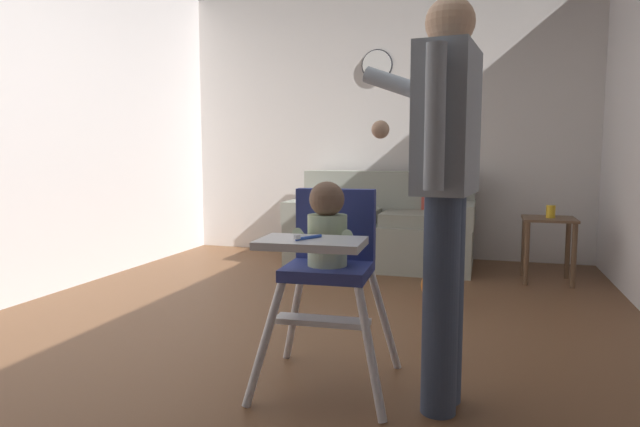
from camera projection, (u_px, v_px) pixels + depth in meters
ground at (276, 360)px, 2.88m from camera, size 5.64×7.44×0.10m
wall_far at (382, 123)px, 5.54m from camera, size 4.84×0.06×2.68m
wall_left at (0, 106)px, 3.61m from camera, size 0.06×6.44×2.68m
couch at (383, 229)px, 5.12m from camera, size 1.66×0.86×0.86m
high_chair at (328, 248)px, 2.38m from camera, size 0.64×0.75×0.92m
adult_standing at (445, 182)px, 2.15m from camera, size 0.51×0.54×1.62m
toy_ball at (437, 286)px, 3.83m from camera, size 0.22×0.22×0.22m
side_table at (548, 235)px, 4.40m from camera, size 0.40×0.40×0.52m
sippy_cup at (551, 212)px, 4.38m from camera, size 0.07×0.07×0.10m
wall_clock at (377, 65)px, 5.45m from camera, size 0.31×0.04×0.31m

